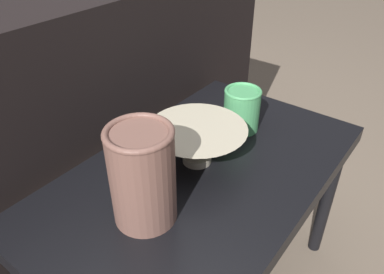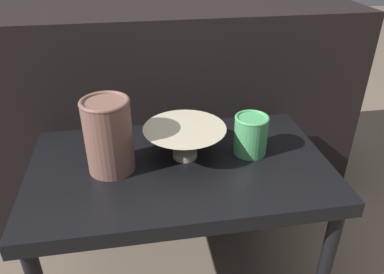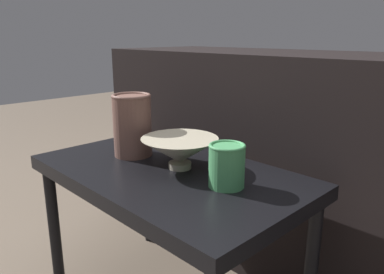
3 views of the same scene
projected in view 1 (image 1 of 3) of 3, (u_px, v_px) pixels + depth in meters
The scene contains 5 objects.
table at pixel (202, 187), 0.84m from camera, with size 0.77×0.46×0.45m.
couch_backdrop at pixel (60, 122), 1.11m from camera, with size 1.37×0.50×0.75m.
bowl at pixel (197, 142), 0.81m from camera, with size 0.22×0.22×0.09m.
vase_textured_left at pixel (142, 175), 0.65m from camera, with size 0.12×0.12×0.19m.
vase_colorful_right at pixel (242, 109), 0.92m from camera, with size 0.09×0.09×0.11m.
Camera 1 is at (-0.52, -0.36, 0.96)m, focal length 35.00 mm.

